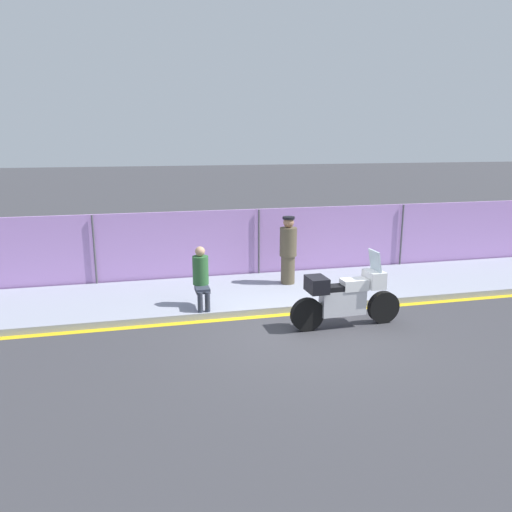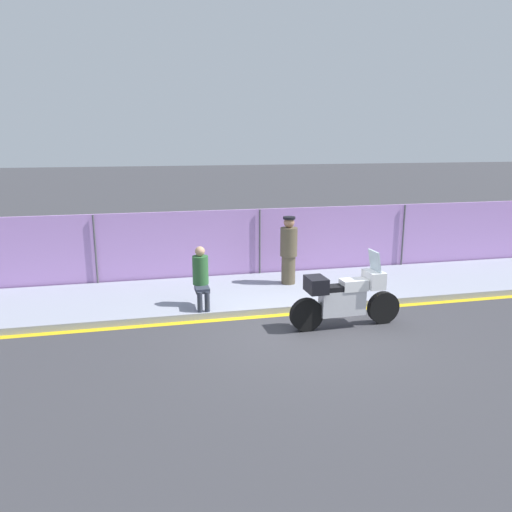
{
  "view_description": "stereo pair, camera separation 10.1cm",
  "coord_description": "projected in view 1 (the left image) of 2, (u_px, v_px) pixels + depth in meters",
  "views": [
    {
      "loc": [
        -3.09,
        -8.71,
        3.71
      ],
      "look_at": [
        -0.6,
        1.72,
        1.16
      ],
      "focal_mm": 35.0,
      "sensor_mm": 36.0,
      "label": 1
    },
    {
      "loc": [
        -2.99,
        -8.73,
        3.71
      ],
      "look_at": [
        -0.6,
        1.72,
        1.16
      ],
      "focal_mm": 35.0,
      "sensor_mm": 36.0,
      "label": 2
    }
  ],
  "objects": [
    {
      "name": "officer_standing",
      "position": [
        288.0,
        250.0,
        12.35
      ],
      "size": [
        0.42,
        0.42,
        1.69
      ],
      "color": "brown",
      "rests_on": "sidewalk"
    },
    {
      "name": "motorcycle",
      "position": [
        345.0,
        297.0,
        9.91
      ],
      "size": [
        2.33,
        0.54,
        1.54
      ],
      "rotation": [
        0.0,
        0.0,
        0.03
      ],
      "color": "black",
      "rests_on": "ground_plane"
    },
    {
      "name": "person_seated_on_curb",
      "position": [
        201.0,
        274.0,
        10.66
      ],
      "size": [
        0.34,
        0.66,
        1.31
      ],
      "color": "#2D3342",
      "rests_on": "sidewalk"
    },
    {
      "name": "sidewalk",
      "position": [
        273.0,
        291.0,
        12.16
      ],
      "size": [
        31.16,
        2.83,
        0.14
      ],
      "color": "#8E93A3",
      "rests_on": "ground_plane"
    },
    {
      "name": "curb_paint_stripe",
      "position": [
        291.0,
        314.0,
        10.75
      ],
      "size": [
        31.16,
        0.18,
        0.01
      ],
      "color": "gold",
      "rests_on": "ground_plane"
    },
    {
      "name": "ground_plane",
      "position": [
        306.0,
        331.0,
        9.8
      ],
      "size": [
        120.0,
        120.0,
        0.0
      ],
      "primitive_type": "plane",
      "color": "#38383D"
    },
    {
      "name": "storefront_fence",
      "position": [
        258.0,
        244.0,
        13.38
      ],
      "size": [
        29.6,
        0.17,
        1.87
      ],
      "color": "#AD7FC6",
      "rests_on": "ground_plane"
    }
  ]
}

